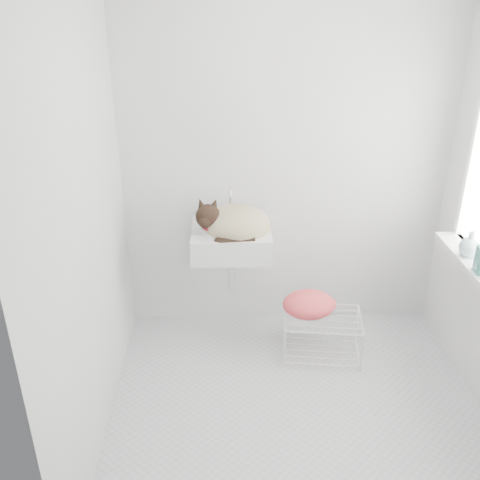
{
  "coord_description": "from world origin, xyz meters",
  "views": [
    {
      "loc": [
        -0.42,
        -2.39,
        2.27
      ],
      "look_at": [
        -0.32,
        0.5,
        0.88
      ],
      "focal_mm": 39.72,
      "sensor_mm": 36.0,
      "label": 1
    }
  ],
  "objects_px": {
    "cat": "(233,224)",
    "wire_rack": "(322,335)",
    "sink": "(231,228)",
    "bottle_c": "(468,255)"
  },
  "relations": [
    {
      "from": "sink",
      "to": "bottle_c",
      "type": "xyz_separation_m",
      "value": [
        1.37,
        -0.43,
        0.0
      ]
    },
    {
      "from": "sink",
      "to": "cat",
      "type": "height_order",
      "value": "cat"
    },
    {
      "from": "wire_rack",
      "to": "bottle_c",
      "type": "relative_size",
      "value": 3.16
    },
    {
      "from": "cat",
      "to": "bottle_c",
      "type": "relative_size",
      "value": 3.19
    },
    {
      "from": "wire_rack",
      "to": "cat",
      "type": "bearing_deg",
      "value": 161.45
    },
    {
      "from": "cat",
      "to": "wire_rack",
      "type": "distance_m",
      "value": 0.97
    },
    {
      "from": "wire_rack",
      "to": "bottle_c",
      "type": "height_order",
      "value": "bottle_c"
    },
    {
      "from": "cat",
      "to": "bottle_c",
      "type": "bearing_deg",
      "value": -6.67
    },
    {
      "from": "cat",
      "to": "wire_rack",
      "type": "relative_size",
      "value": 1.01
    },
    {
      "from": "sink",
      "to": "wire_rack",
      "type": "height_order",
      "value": "sink"
    }
  ]
}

